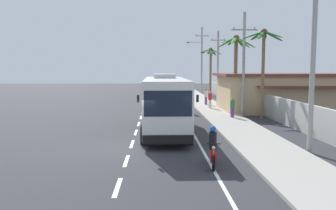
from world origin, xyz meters
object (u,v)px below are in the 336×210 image
at_px(roadside_building, 300,92).
at_px(pedestrian_far_walk, 232,107).
at_px(pedestrian_midwalk, 210,99).
at_px(utility_pole_far, 217,64).
at_px(pedestrian_near_kerb, 206,96).
at_px(utility_pole_distant, 201,59).
at_px(motorcycle_trailing, 213,150).
at_px(palm_second, 211,62).
at_px(palm_third, 236,57).
at_px(palm_nearest, 263,52).
at_px(utility_pole_nearest, 312,35).
at_px(utility_pole_mid, 244,63).
at_px(motorcycle_beside_bus, 190,107).
at_px(coach_bus_foreground, 165,102).

bearing_deg(roadside_building, pedestrian_far_walk, -145.05).
bearing_deg(pedestrian_midwalk, utility_pole_far, -123.64).
xyz_separation_m(pedestrian_near_kerb, utility_pole_far, (1.94, 4.52, 3.50)).
distance_m(pedestrian_midwalk, pedestrian_far_walk, 6.78).
bearing_deg(utility_pole_distant, motorcycle_trailing, -96.40).
height_order(palm_second, roadside_building, palm_second).
bearing_deg(palm_third, utility_pole_far, 89.01).
bearing_deg(pedestrian_far_walk, utility_pole_distant, 49.86).
relative_size(utility_pole_far, palm_nearest, 1.19).
bearing_deg(palm_third, utility_pole_distant, 90.27).
distance_m(utility_pole_distant, palm_nearest, 27.93).
bearing_deg(pedestrian_near_kerb, utility_pole_nearest, -99.84).
bearing_deg(roadside_building, utility_pole_mid, -149.64).
bearing_deg(motorcycle_beside_bus, utility_pole_nearest, -74.17).
bearing_deg(utility_pole_distant, utility_pole_mid, -89.40).
bearing_deg(motorcycle_trailing, pedestrian_near_kerb, 82.81).
bearing_deg(pedestrian_near_kerb, motorcycle_beside_bus, -123.58).
bearing_deg(palm_second, utility_pole_distant, 100.98).
distance_m(motorcycle_beside_bus, utility_pole_far, 12.82).
xyz_separation_m(pedestrian_far_walk, palm_nearest, (2.38, 0.01, 4.39)).
xyz_separation_m(pedestrian_midwalk, palm_nearest, (3.17, -6.72, 4.33)).
bearing_deg(palm_third, palm_second, 87.87).
height_order(coach_bus_foreground, utility_pole_distant, utility_pole_distant).
bearing_deg(motorcycle_beside_bus, pedestrian_near_kerb, 71.15).
xyz_separation_m(coach_bus_foreground, palm_nearest, (7.90, 5.50, 3.44)).
bearing_deg(coach_bus_foreground, motorcycle_beside_bus, 74.44).
bearing_deg(motorcycle_trailing, utility_pole_distant, 83.60).
distance_m(palm_nearest, palm_second, 23.56).
bearing_deg(motorcycle_beside_bus, coach_bus_foreground, -105.56).
distance_m(motorcycle_beside_bus, utility_pole_mid, 6.03).
bearing_deg(palm_third, utility_pole_nearest, -89.60).
distance_m(pedestrian_near_kerb, pedestrian_midwalk, 3.49).
distance_m(utility_pole_far, utility_pole_distant, 13.21).
xyz_separation_m(coach_bus_foreground, roadside_building, (13.16, 10.84, -0.10)).
distance_m(pedestrian_midwalk, palm_nearest, 8.60).
distance_m(coach_bus_foreground, palm_third, 11.85).
bearing_deg(pedestrian_midwalk, palm_third, 103.31).
xyz_separation_m(motorcycle_beside_bus, pedestrian_far_walk, (3.07, -3.31, 0.31)).
bearing_deg(pedestrian_midwalk, motorcycle_trailing, 62.41).
distance_m(utility_pole_nearest, palm_nearest, 11.66).
bearing_deg(pedestrian_far_walk, palm_second, 47.46).
height_order(motorcycle_beside_bus, utility_pole_far, utility_pole_far).
xyz_separation_m(motorcycle_beside_bus, pedestrian_midwalk, (2.27, 3.42, 0.38)).
height_order(motorcycle_trailing, pedestrian_midwalk, pedestrian_midwalk).
height_order(pedestrian_far_walk, utility_pole_mid, utility_pole_mid).
height_order(pedestrian_far_walk, utility_pole_distant, utility_pole_distant).
height_order(motorcycle_beside_bus, roadside_building, roadside_building).
xyz_separation_m(utility_pole_mid, utility_pole_distant, (-0.28, 26.32, 1.06)).
distance_m(coach_bus_foreground, utility_pole_mid, 10.10).
xyz_separation_m(motorcycle_beside_bus, utility_pole_far, (4.30, 11.43, 3.89)).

